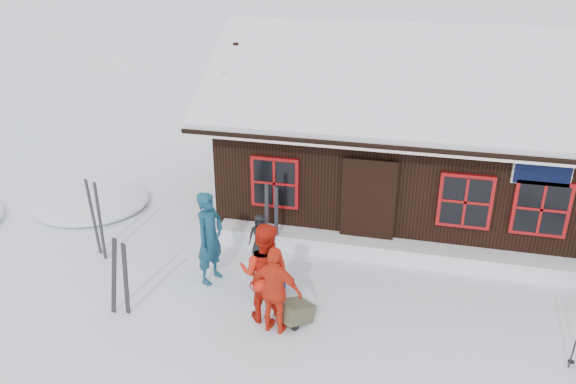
# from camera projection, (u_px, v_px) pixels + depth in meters

# --- Properties ---
(ground) EXTENTS (120.00, 120.00, 0.00)m
(ground) POSITION_uv_depth(u_px,v_px,m) (299.00, 308.00, 10.08)
(ground) COLOR white
(ground) RESTS_ON ground
(mountain_hut) EXTENTS (8.90, 6.09, 4.42)m
(mountain_hut) POSITION_uv_depth(u_px,v_px,m) (407.00, 144.00, 13.52)
(mountain_hut) COLOR black
(mountain_hut) RESTS_ON ground
(snow_drift) EXTENTS (7.60, 0.60, 0.35)m
(snow_drift) POSITION_uv_depth(u_px,v_px,m) (393.00, 250.00, 11.67)
(snow_drift) COLOR white
(snow_drift) RESTS_ON ground
(snow_mounds) EXTENTS (20.60, 13.20, 0.48)m
(snow_mounds) POSITION_uv_depth(u_px,v_px,m) (399.00, 267.00, 11.36)
(snow_mounds) COLOR white
(snow_mounds) RESTS_ON ground
(skier_teal) EXTENTS (0.61, 0.77, 1.85)m
(skier_teal) POSITION_uv_depth(u_px,v_px,m) (210.00, 238.00, 10.58)
(skier_teal) COLOR navy
(skier_teal) RESTS_ON ground
(skier_orange_left) EXTENTS (0.90, 0.71, 1.82)m
(skier_orange_left) POSITION_uv_depth(u_px,v_px,m) (264.00, 272.00, 9.48)
(skier_orange_left) COLOR red
(skier_orange_left) RESTS_ON ground
(skier_orange_right) EXTENTS (0.97, 0.51, 1.58)m
(skier_orange_right) POSITION_uv_depth(u_px,v_px,m) (275.00, 291.00, 9.19)
(skier_orange_right) COLOR red
(skier_orange_right) RESTS_ON ground
(skier_crouched) EXTENTS (0.52, 0.39, 0.95)m
(skier_crouched) POSITION_uv_depth(u_px,v_px,m) (260.00, 236.00, 11.59)
(skier_crouched) COLOR black
(skier_crouched) RESTS_ON ground
(ski_pair_left) EXTENTS (0.52, 0.17, 1.55)m
(ski_pair_left) POSITION_uv_depth(u_px,v_px,m) (120.00, 279.00, 9.64)
(ski_pair_left) COLOR black
(ski_pair_left) RESTS_ON ground
(ski_pair_mid) EXTENTS (0.42, 0.26, 1.73)m
(ski_pair_mid) POSITION_uv_depth(u_px,v_px,m) (97.00, 220.00, 11.50)
(ski_pair_mid) COLOR black
(ski_pair_mid) RESTS_ON ground
(ski_pair_right) EXTENTS (0.34, 0.14, 1.50)m
(ski_pair_right) POSITION_uv_depth(u_px,v_px,m) (271.00, 218.00, 11.84)
(ski_pair_right) COLOR black
(ski_pair_right) RESTS_ON ground
(backpack_blue) EXTENTS (0.49, 0.63, 0.32)m
(backpack_blue) POSITION_uv_depth(u_px,v_px,m) (272.00, 286.00, 10.45)
(backpack_blue) COLOR navy
(backpack_blue) RESTS_ON ground
(backpack_olive) EXTENTS (0.68, 0.72, 0.31)m
(backpack_olive) POSITION_uv_depth(u_px,v_px,m) (295.00, 315.00, 9.63)
(backpack_olive) COLOR #4C4A36
(backpack_olive) RESTS_ON ground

